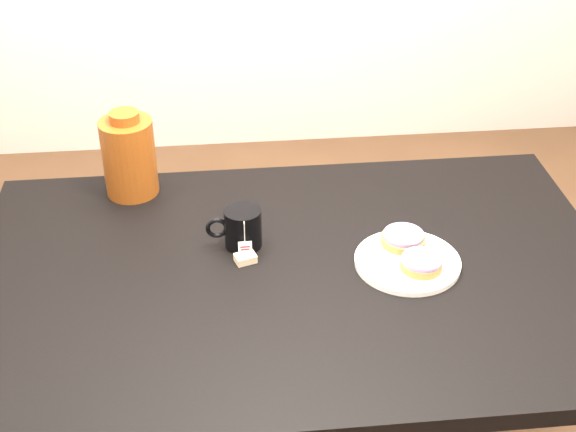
{
  "coord_description": "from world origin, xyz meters",
  "views": [
    {
      "loc": [
        -0.16,
        -1.37,
        1.8
      ],
      "look_at": [
        -0.0,
        0.12,
        0.81
      ],
      "focal_mm": 50.0,
      "sensor_mm": 36.0,
      "label": 1
    }
  ],
  "objects_px": {
    "bagel_back": "(403,238)",
    "bagel_front": "(421,263)",
    "teabag_pouch": "(245,258)",
    "mug": "(242,228)",
    "bagel_package": "(129,156)",
    "table": "(295,300)",
    "plate": "(407,261)"
  },
  "relations": [
    {
      "from": "plate",
      "to": "teabag_pouch",
      "type": "height_order",
      "value": "teabag_pouch"
    },
    {
      "from": "mug",
      "to": "bagel_package",
      "type": "bearing_deg",
      "value": 133.53
    },
    {
      "from": "bagel_front",
      "to": "bagel_package",
      "type": "relative_size",
      "value": 0.58
    },
    {
      "from": "bagel_front",
      "to": "mug",
      "type": "xyz_separation_m",
      "value": [
        -0.38,
        0.14,
        0.02
      ]
    },
    {
      "from": "bagel_back",
      "to": "teabag_pouch",
      "type": "bearing_deg",
      "value": -177.43
    },
    {
      "from": "table",
      "to": "plate",
      "type": "bearing_deg",
      "value": -0.81
    },
    {
      "from": "bagel_back",
      "to": "bagel_front",
      "type": "xyz_separation_m",
      "value": [
        0.02,
        -0.09,
        0.0
      ]
    },
    {
      "from": "bagel_front",
      "to": "teabag_pouch",
      "type": "relative_size",
      "value": 2.84
    },
    {
      "from": "mug",
      "to": "teabag_pouch",
      "type": "height_order",
      "value": "mug"
    },
    {
      "from": "teabag_pouch",
      "to": "bagel_package",
      "type": "bearing_deg",
      "value": 129.11
    },
    {
      "from": "plate",
      "to": "mug",
      "type": "distance_m",
      "value": 0.37
    },
    {
      "from": "bagel_front",
      "to": "mug",
      "type": "distance_m",
      "value": 0.4
    },
    {
      "from": "table",
      "to": "mug",
      "type": "bearing_deg",
      "value": 135.78
    },
    {
      "from": "plate",
      "to": "bagel_package",
      "type": "relative_size",
      "value": 1.06
    },
    {
      "from": "plate",
      "to": "bagel_package",
      "type": "xyz_separation_m",
      "value": [
        -0.61,
        0.37,
        0.09
      ]
    },
    {
      "from": "teabag_pouch",
      "to": "bagel_package",
      "type": "relative_size",
      "value": 0.21
    },
    {
      "from": "teabag_pouch",
      "to": "plate",
      "type": "bearing_deg",
      "value": -7.37
    },
    {
      "from": "bagel_back",
      "to": "table",
      "type": "bearing_deg",
      "value": -166.92
    },
    {
      "from": "mug",
      "to": "bagel_package",
      "type": "distance_m",
      "value": 0.37
    },
    {
      "from": "table",
      "to": "bagel_package",
      "type": "distance_m",
      "value": 0.55
    },
    {
      "from": "bagel_back",
      "to": "mug",
      "type": "height_order",
      "value": "mug"
    },
    {
      "from": "bagel_package",
      "to": "bagel_front",
      "type": "bearing_deg",
      "value": -32.29
    },
    {
      "from": "table",
      "to": "bagel_package",
      "type": "height_order",
      "value": "bagel_package"
    },
    {
      "from": "plate",
      "to": "bagel_back",
      "type": "distance_m",
      "value": 0.06
    },
    {
      "from": "bagel_front",
      "to": "bagel_package",
      "type": "height_order",
      "value": "bagel_package"
    },
    {
      "from": "plate",
      "to": "bagel_back",
      "type": "height_order",
      "value": "bagel_back"
    },
    {
      "from": "table",
      "to": "bagel_front",
      "type": "distance_m",
      "value": 0.29
    },
    {
      "from": "teabag_pouch",
      "to": "bagel_front",
      "type": "bearing_deg",
      "value": -11.86
    },
    {
      "from": "table",
      "to": "mug",
      "type": "height_order",
      "value": "mug"
    },
    {
      "from": "bagel_back",
      "to": "bagel_front",
      "type": "bearing_deg",
      "value": -79.28
    },
    {
      "from": "bagel_back",
      "to": "bagel_front",
      "type": "distance_m",
      "value": 0.1
    },
    {
      "from": "mug",
      "to": "bagel_package",
      "type": "relative_size",
      "value": 0.58
    }
  ]
}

